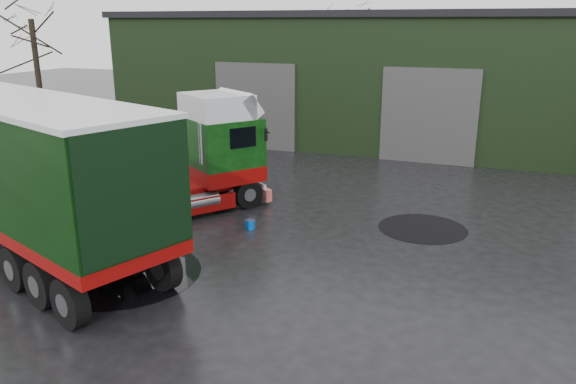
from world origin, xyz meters
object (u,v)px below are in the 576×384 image
object	(u,v)px
tree_back_a	(348,37)
warehouse	(446,76)
hero_tractor	(174,155)
wash_bucket	(250,225)
tree_left	(35,55)

from	to	relation	value
tree_back_a	warehouse	bearing A→B (deg)	-51.34
hero_tractor	tree_back_a	xyz separation A→B (m)	(-1.50, 25.50, 2.91)
wash_bucket	tree_back_a	distance (m)	26.89
tree_left	tree_back_a	xyz separation A→B (m)	(11.00, 18.00, 0.50)
warehouse	tree_back_a	xyz separation A→B (m)	(-8.00, 10.00, 1.59)
hero_tractor	tree_back_a	size ratio (longest dim) A/B	0.62
warehouse	wash_bucket	xyz separation A→B (m)	(-3.64, -16.12, -3.02)
hero_tractor	tree_left	world-z (taller)	tree_left
tree_left	tree_back_a	size ratio (longest dim) A/B	0.89
warehouse	tree_back_a	bearing A→B (deg)	128.66
wash_bucket	tree_back_a	bearing A→B (deg)	99.48
warehouse	tree_back_a	world-z (taller)	tree_back_a
hero_tractor	tree_left	distance (m)	14.78
warehouse	wash_bucket	bearing A→B (deg)	-102.71
tree_back_a	tree_left	bearing A→B (deg)	-121.43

